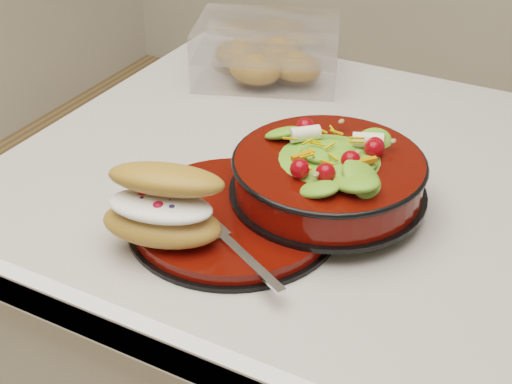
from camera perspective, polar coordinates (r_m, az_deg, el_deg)
The scene contains 5 objects.
dinner_plate at distance 0.85m, azimuth -1.79°, elevation -2.01°, with size 0.26×0.26×0.02m.
salad_bowl at distance 0.86m, azimuth 5.85°, elevation 1.93°, with size 0.24×0.24×0.10m.
croissant at distance 0.79m, azimuth -7.41°, elevation -1.05°, with size 0.15×0.12×0.08m.
fork at distance 0.78m, azimuth -1.31°, elevation -4.81°, with size 0.14×0.08×0.00m.
pastry_box at distance 1.22m, azimuth 0.93°, elevation 11.09°, with size 0.28×0.24×0.09m.
Camera 1 is at (0.10, -0.77, 1.40)m, focal length 50.00 mm.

